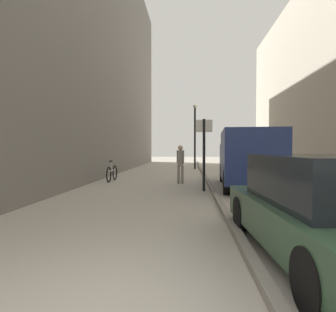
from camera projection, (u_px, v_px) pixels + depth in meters
The scene contains 9 objects.
ground_plane at pixel (174, 181), 14.34m from camera, with size 80.00×80.00×0.00m, color #A8A093.
building_facade_left at pixel (65, 18), 14.51m from camera, with size 3.33×40.00×15.72m, color slate.
kerb_strip at pixel (207, 180), 14.23m from camera, with size 0.16×40.00×0.12m, color gray.
pedestrian_main_foreground at pixel (180, 161), 13.11m from camera, with size 0.33×0.22×1.68m.
delivery_van at pixel (248, 157), 11.76m from camera, with size 2.40×5.58×2.21m.
parked_car at pixel (325, 208), 4.16m from camera, with size 2.04×4.30×1.45m.
street_sign_post at pixel (204, 148), 10.80m from camera, with size 0.59×0.15×2.60m.
lamp_post at pixel (195, 132), 22.13m from camera, with size 0.28×0.28×4.76m.
bicycle_leaning at pixel (112, 173), 14.00m from camera, with size 0.10×1.77×0.98m.
Camera 1 is at (0.75, -2.29, 1.55)m, focal length 32.11 mm.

